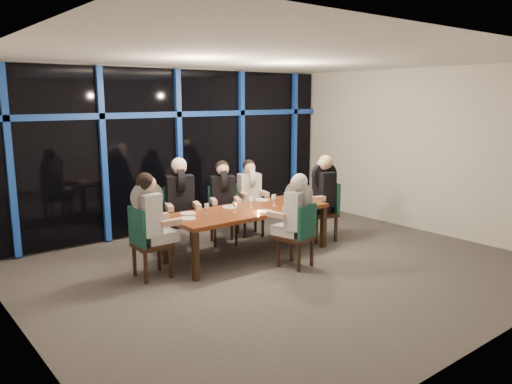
% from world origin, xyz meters
% --- Properties ---
extents(room, '(7.04, 7.00, 3.02)m').
position_xyz_m(room, '(0.00, 0.00, 2.02)').
color(room, '#524D48').
rests_on(room, ground).
extents(window_wall, '(6.86, 0.43, 2.94)m').
position_xyz_m(window_wall, '(0.01, 2.93, 1.55)').
color(window_wall, black).
rests_on(window_wall, ground).
extents(dining_table, '(2.60, 1.00, 0.75)m').
position_xyz_m(dining_table, '(0.00, 0.80, 0.68)').
color(dining_table, brown).
rests_on(dining_table, ground).
extents(chair_far_left, '(0.62, 0.62, 1.04)m').
position_xyz_m(chair_far_left, '(-0.69, 1.71, 0.58)').
color(chair_far_left, black).
rests_on(chair_far_left, ground).
extents(chair_far_mid, '(0.60, 0.60, 0.97)m').
position_xyz_m(chair_far_mid, '(0.10, 1.65, 0.54)').
color(chair_far_mid, black).
rests_on(chair_far_mid, ground).
extents(chair_far_right, '(0.54, 0.54, 0.94)m').
position_xyz_m(chair_far_right, '(0.78, 1.80, 0.52)').
color(chair_far_right, black).
rests_on(chair_far_right, ground).
extents(chair_end_left, '(0.48, 0.48, 1.01)m').
position_xyz_m(chair_end_left, '(-1.73, 0.85, 0.56)').
color(chair_end_left, black).
rests_on(chair_end_left, ground).
extents(chair_end_right, '(0.59, 0.59, 1.02)m').
position_xyz_m(chair_end_right, '(1.60, 0.66, 0.57)').
color(chair_end_right, black).
rests_on(chair_end_right, ground).
extents(chair_near_mid, '(0.53, 0.53, 0.95)m').
position_xyz_m(chair_near_mid, '(0.23, -0.14, 0.53)').
color(chair_near_mid, black).
rests_on(chair_near_mid, ground).
extents(diner_far_left, '(0.63, 0.71, 1.01)m').
position_xyz_m(diner_far_left, '(-0.72, 1.63, 0.99)').
color(diner_far_left, black).
rests_on(diner_far_left, ground).
extents(diner_far_mid, '(0.61, 0.67, 0.95)m').
position_xyz_m(diner_far_mid, '(0.07, 1.58, 0.93)').
color(diner_far_mid, black).
rests_on(diner_far_mid, ground).
extents(diner_far_right, '(0.55, 0.63, 0.91)m').
position_xyz_m(diner_far_right, '(0.76, 1.72, 0.90)').
color(diner_far_right, beige).
rests_on(diner_far_right, ground).
extents(diner_end_left, '(0.63, 0.51, 0.98)m').
position_xyz_m(diner_end_left, '(-1.64, 0.85, 0.96)').
color(diner_end_left, black).
rests_on(diner_end_left, ground).
extents(diner_end_right, '(0.69, 0.60, 0.99)m').
position_xyz_m(diner_end_right, '(1.52, 0.68, 0.97)').
color(diner_end_right, black).
rests_on(diner_end_right, ground).
extents(diner_near_mid, '(0.54, 0.64, 0.93)m').
position_xyz_m(diner_near_mid, '(0.22, -0.06, 0.91)').
color(diner_near_mid, black).
rests_on(diner_near_mid, ground).
extents(plate_far_left, '(0.24, 0.24, 0.01)m').
position_xyz_m(plate_far_left, '(-0.91, 1.10, 0.76)').
color(plate_far_left, white).
rests_on(plate_far_left, dining_table).
extents(plate_far_mid, '(0.24, 0.24, 0.01)m').
position_xyz_m(plate_far_mid, '(-0.16, 1.06, 0.76)').
color(plate_far_mid, white).
rests_on(plate_far_mid, dining_table).
extents(plate_far_right, '(0.24, 0.24, 0.01)m').
position_xyz_m(plate_far_right, '(0.60, 1.18, 0.76)').
color(plate_far_right, white).
rests_on(plate_far_right, dining_table).
extents(plate_end_left, '(0.24, 0.24, 0.01)m').
position_xyz_m(plate_end_left, '(-1.08, 0.83, 0.76)').
color(plate_end_left, white).
rests_on(plate_end_left, dining_table).
extents(plate_end_right, '(0.24, 0.24, 0.01)m').
position_xyz_m(plate_end_right, '(0.98, 0.85, 0.76)').
color(plate_end_right, white).
rests_on(plate_end_right, dining_table).
extents(plate_near_mid, '(0.24, 0.24, 0.01)m').
position_xyz_m(plate_near_mid, '(0.08, 0.48, 0.76)').
color(plate_near_mid, white).
rests_on(plate_near_mid, dining_table).
extents(wine_bottle, '(0.08, 0.08, 0.36)m').
position_xyz_m(wine_bottle, '(1.12, 0.68, 0.89)').
color(wine_bottle, black).
rests_on(wine_bottle, dining_table).
extents(water_pitcher, '(0.13, 0.12, 0.21)m').
position_xyz_m(water_pitcher, '(0.67, 0.60, 0.86)').
color(water_pitcher, white).
rests_on(water_pitcher, dining_table).
extents(tea_light, '(0.05, 0.05, 0.03)m').
position_xyz_m(tea_light, '(-0.02, 0.51, 0.76)').
color(tea_light, '#FF9B4C').
rests_on(tea_light, dining_table).
extents(wine_glass_a, '(0.06, 0.06, 0.16)m').
position_xyz_m(wine_glass_a, '(-0.29, 0.75, 0.86)').
color(wine_glass_a, silver).
rests_on(wine_glass_a, dining_table).
extents(wine_glass_b, '(0.07, 0.07, 0.17)m').
position_xyz_m(wine_glass_b, '(0.11, 0.87, 0.88)').
color(wine_glass_b, silver).
rests_on(wine_glass_b, dining_table).
extents(wine_glass_c, '(0.07, 0.07, 0.18)m').
position_xyz_m(wine_glass_c, '(0.47, 0.73, 0.88)').
color(wine_glass_c, silver).
rests_on(wine_glass_c, dining_table).
extents(wine_glass_d, '(0.06, 0.06, 0.16)m').
position_xyz_m(wine_glass_d, '(-0.69, 0.91, 0.87)').
color(wine_glass_d, silver).
rests_on(wine_glass_d, dining_table).
extents(wine_glass_e, '(0.06, 0.06, 0.16)m').
position_xyz_m(wine_glass_e, '(0.93, 0.91, 0.87)').
color(wine_glass_e, silver).
rests_on(wine_glass_e, dining_table).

